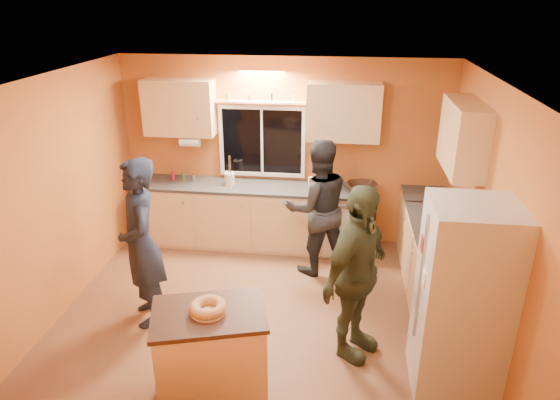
# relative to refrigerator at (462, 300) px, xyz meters

# --- Properties ---
(ground) EXTENTS (4.50, 4.50, 0.00)m
(ground) POSITION_rel_refrigerator_xyz_m (-1.89, 0.80, -0.90)
(ground) COLOR brown
(ground) RESTS_ON ground
(room_shell) EXTENTS (4.54, 4.04, 2.61)m
(room_shell) POSITION_rel_refrigerator_xyz_m (-1.77, 1.21, 0.72)
(room_shell) COLOR #B15D2D
(room_shell) RESTS_ON ground
(back_counter) EXTENTS (4.23, 0.62, 0.90)m
(back_counter) POSITION_rel_refrigerator_xyz_m (-1.88, 2.50, -0.45)
(back_counter) COLOR tan
(back_counter) RESTS_ON ground
(right_counter) EXTENTS (0.62, 1.84, 0.90)m
(right_counter) POSITION_rel_refrigerator_xyz_m (0.06, 1.30, -0.45)
(right_counter) COLOR tan
(right_counter) RESTS_ON ground
(refrigerator) EXTENTS (0.72, 0.70, 1.80)m
(refrigerator) POSITION_rel_refrigerator_xyz_m (0.00, 0.00, 0.00)
(refrigerator) COLOR silver
(refrigerator) RESTS_ON ground
(island) EXTENTS (1.08, 0.88, 0.91)m
(island) POSITION_rel_refrigerator_xyz_m (-2.13, -0.46, -0.44)
(island) COLOR tan
(island) RESTS_ON ground
(bundt_pastry) EXTENTS (0.31, 0.31, 0.09)m
(bundt_pastry) POSITION_rel_refrigerator_xyz_m (-2.13, -0.46, 0.06)
(bundt_pastry) COLOR tan
(bundt_pastry) RESTS_ON island
(person_left) EXTENTS (0.71, 0.81, 1.86)m
(person_left) POSITION_rel_refrigerator_xyz_m (-3.14, 0.61, 0.03)
(person_left) COLOR black
(person_left) RESTS_ON ground
(person_center) EXTENTS (1.03, 0.92, 1.76)m
(person_center) POSITION_rel_refrigerator_xyz_m (-1.36, 1.90, -0.02)
(person_center) COLOR black
(person_center) RESTS_ON ground
(person_right) EXTENTS (0.91, 1.13, 1.79)m
(person_right) POSITION_rel_refrigerator_xyz_m (-0.90, 0.33, -0.00)
(person_right) COLOR #333B26
(person_right) RESTS_ON ground
(mixing_bowl) EXTENTS (0.46, 0.46, 0.10)m
(mixing_bowl) POSITION_rel_refrigerator_xyz_m (-0.79, 2.48, 0.05)
(mixing_bowl) COLOR black
(mixing_bowl) RESTS_ON back_counter
(utensil_crock) EXTENTS (0.14, 0.14, 0.17)m
(utensil_crock) POSITION_rel_refrigerator_xyz_m (-2.60, 2.49, 0.09)
(utensil_crock) COLOR beige
(utensil_crock) RESTS_ON back_counter
(potted_plant) EXTENTS (0.32, 0.29, 0.30)m
(potted_plant) POSITION_rel_refrigerator_xyz_m (0.07, 0.50, 0.15)
(potted_plant) COLOR gray
(potted_plant) RESTS_ON right_counter
(red_box) EXTENTS (0.19, 0.17, 0.07)m
(red_box) POSITION_rel_refrigerator_xyz_m (0.05, 1.16, 0.04)
(red_box) COLOR maroon
(red_box) RESTS_ON right_counter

